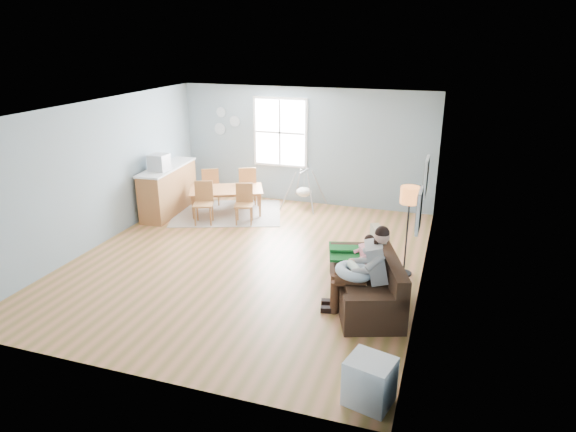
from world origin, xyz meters
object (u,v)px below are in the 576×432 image
(floor_lamp, at_px, (409,203))
(chair_ne, at_px, (247,183))
(storage_cube, at_px, (369,381))
(dining_table, at_px, (227,201))
(baby_swing, at_px, (304,191))
(chair_sw, at_px, (204,200))
(monitor, at_px, (159,162))
(counter, at_px, (168,189))
(chair_nw, at_px, (211,184))
(sofa, at_px, (369,284))
(chair_se, at_px, (244,201))
(father, at_px, (365,267))
(toddler, at_px, (363,255))

(floor_lamp, bearing_deg, chair_ne, 146.57)
(storage_cube, xyz_separation_m, chair_ne, (-3.90, 5.94, 0.26))
(dining_table, xyz_separation_m, baby_swing, (1.52, 0.94, 0.11))
(chair_sw, height_order, monitor, monitor)
(floor_lamp, xyz_separation_m, baby_swing, (-2.61, 2.83, -0.88))
(counter, xyz_separation_m, monitor, (0.04, -0.36, 0.70))
(dining_table, relative_size, chair_nw, 1.77)
(chair_nw, bearing_deg, floor_lamp, -25.97)
(chair_ne, bearing_deg, sofa, -46.46)
(dining_table, height_order, monitor, monitor)
(dining_table, xyz_separation_m, chair_se, (0.60, -0.41, 0.19))
(baby_swing, bearing_deg, chair_se, -124.20)
(baby_swing, bearing_deg, chair_sw, -136.62)
(storage_cube, xyz_separation_m, monitor, (-5.35, 4.57, 0.97))
(father, relative_size, chair_nw, 1.47)
(floor_lamp, xyz_separation_m, chair_sw, (-4.34, 1.19, -0.76))
(father, relative_size, counter, 0.69)
(storage_cube, height_order, baby_swing, baby_swing)
(sofa, xyz_separation_m, baby_swing, (-2.19, 3.92, 0.11))
(chair_sw, relative_size, chair_se, 1.06)
(counter, bearing_deg, monitor, -83.40)
(dining_table, xyz_separation_m, chair_sw, (-0.21, -0.69, 0.22))
(chair_sw, bearing_deg, dining_table, 73.43)
(father, height_order, baby_swing, father)
(father, relative_size, monitor, 3.51)
(storage_cube, bearing_deg, chair_nw, 129.76)
(floor_lamp, height_order, chair_sw, floor_lamp)
(father, xyz_separation_m, storage_cube, (0.42, -1.95, -0.43))
(father, distance_m, chair_se, 4.23)
(toddler, distance_m, storage_cube, 2.51)
(floor_lamp, bearing_deg, chair_nw, 154.03)
(storage_cube, xyz_separation_m, dining_table, (-4.12, 5.24, 0.01))
(floor_lamp, height_order, monitor, floor_lamp)
(father, xyz_separation_m, chair_ne, (-3.47, 3.99, -0.18))
(chair_nw, bearing_deg, toddler, -37.84)
(monitor, bearing_deg, father, -27.97)
(father, relative_size, dining_table, 0.83)
(floor_lamp, bearing_deg, toddler, -120.41)
(chair_se, xyz_separation_m, chair_ne, (-0.39, 1.11, 0.05))
(storage_cube, bearing_deg, father, 102.28)
(toddler, relative_size, chair_se, 0.92)
(counter, distance_m, monitor, 0.79)
(chair_sw, xyz_separation_m, counter, (-1.07, 0.38, 0.03))
(chair_se, bearing_deg, floor_lamp, -22.69)
(monitor, bearing_deg, sofa, -25.01)
(storage_cube, bearing_deg, toddler, 102.51)
(floor_lamp, distance_m, chair_nw, 5.31)
(storage_cube, distance_m, counter, 7.31)
(sofa, height_order, chair_ne, chair_ne)
(chair_se, bearing_deg, storage_cube, -53.97)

